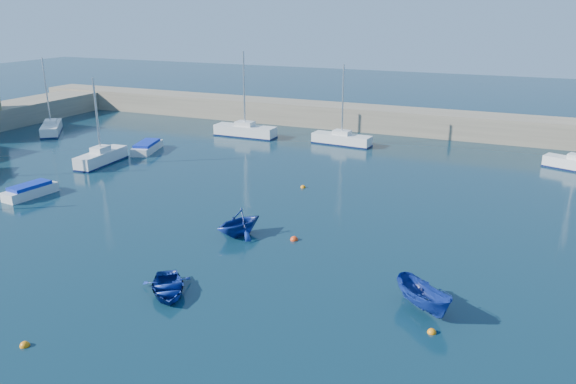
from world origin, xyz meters
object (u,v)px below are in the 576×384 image
at_px(sailboat_4, 51,128).
at_px(sailboat_5, 245,131).
at_px(motorboat_1, 30,191).
at_px(motorboat_2, 147,147).
at_px(dinghy_center, 167,287).
at_px(sailboat_7, 576,164).
at_px(dinghy_right, 424,297).
at_px(sailboat_6, 342,139).
at_px(sailboat_3, 101,157).
at_px(dinghy_left, 239,222).

distance_m(sailboat_4, sailboat_5, 22.37).
height_order(motorboat_1, motorboat_2, motorboat_1).
xyz_separation_m(sailboat_4, dinghy_center, (34.45, -26.42, -0.25)).
xyz_separation_m(sailboat_7, motorboat_1, (-38.38, -24.59, -0.11)).
bearing_deg(motorboat_2, dinghy_center, -67.44).
bearing_deg(dinghy_right, sailboat_5, 81.04).
bearing_deg(motorboat_1, dinghy_center, -18.05).
xyz_separation_m(motorboat_1, motorboat_2, (-0.56, 15.07, -0.01)).
bearing_deg(sailboat_6, dinghy_right, -149.82).
bearing_deg(sailboat_5, motorboat_2, 150.26).
distance_m(sailboat_3, motorboat_2, 5.66).
xyz_separation_m(sailboat_7, dinghy_left, (-20.20, -25.01, 0.30)).
xyz_separation_m(sailboat_6, sailboat_7, (22.06, -1.06, -0.03)).
xyz_separation_m(sailboat_4, sailboat_6, (32.24, 7.83, -0.00)).
xyz_separation_m(sailboat_5, dinghy_right, (25.34, -30.19, 0.02)).
relative_size(sailboat_6, motorboat_1, 1.98).
distance_m(dinghy_center, dinghy_left, 8.21).
relative_size(dinghy_left, dinghy_right, 0.91).
relative_size(sailboat_3, dinghy_center, 2.28).
height_order(motorboat_2, dinghy_center, motorboat_2).
xyz_separation_m(sailboat_3, sailboat_6, (17.75, 16.15, -0.06)).
xyz_separation_m(sailboat_3, sailboat_4, (-14.49, 8.32, -0.05)).
height_order(sailboat_5, dinghy_center, sailboat_5).
bearing_deg(sailboat_3, sailboat_5, 63.00).
bearing_deg(sailboat_7, sailboat_6, 107.47).
xyz_separation_m(sailboat_5, dinghy_left, (12.94, -25.48, 0.19)).
relative_size(sailboat_5, motorboat_1, 2.22).
bearing_deg(sailboat_4, motorboat_1, -88.01).
height_order(motorboat_2, dinghy_right, dinghy_right).
bearing_deg(dinghy_left, sailboat_6, 117.93).
xyz_separation_m(motorboat_2, dinghy_center, (19.08, -23.68, -0.10)).
distance_m(motorboat_2, dinghy_center, 30.42).
bearing_deg(dinghy_right, sailboat_3, 106.48).
height_order(sailboat_4, sailboat_6, sailboat_4).
relative_size(dinghy_center, dinghy_right, 0.96).
relative_size(motorboat_1, dinghy_right, 1.16).
bearing_deg(sailboat_4, dinghy_left, -67.95).
bearing_deg(sailboat_7, dinghy_left, 161.29).
bearing_deg(dinghy_left, dinghy_center, -63.70).
distance_m(sailboat_6, motorboat_2, 19.91).
height_order(sailboat_4, motorboat_2, sailboat_4).
distance_m(sailboat_5, dinghy_left, 28.58).
relative_size(sailboat_7, dinghy_right, 2.00).
height_order(dinghy_center, dinghy_right, dinghy_right).
height_order(sailboat_4, dinghy_left, sailboat_4).
bearing_deg(dinghy_left, motorboat_2, 164.23).
bearing_deg(sailboat_3, sailboat_7, 16.97).
relative_size(sailboat_4, dinghy_left, 2.57).
bearing_deg(dinghy_left, sailboat_4, 175.71).
distance_m(sailboat_4, dinghy_center, 43.42).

